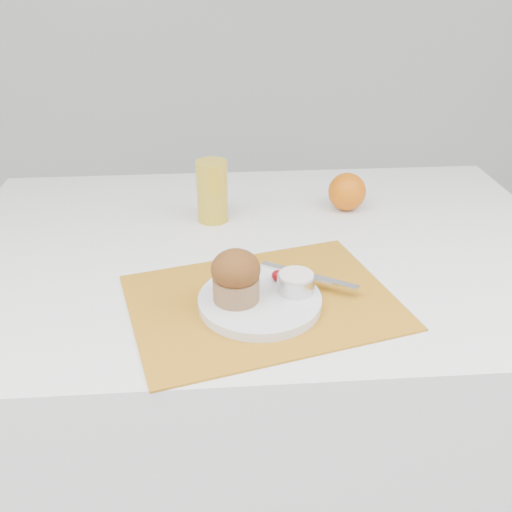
{
  "coord_description": "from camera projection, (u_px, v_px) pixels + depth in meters",
  "views": [
    {
      "loc": [
        -0.09,
        -0.93,
        1.27
      ],
      "look_at": [
        -0.02,
        -0.09,
        0.8
      ],
      "focal_mm": 40.0,
      "sensor_mm": 36.0,
      "label": 1
    }
  ],
  "objects": [
    {
      "name": "cream",
      "position": [
        296.0,
        276.0,
        0.91
      ],
      "size": [
        0.06,
        0.06,
        0.01
      ],
      "primitive_type": "cylinder",
      "rotation": [
        0.0,
        0.0,
        0.0
      ],
      "color": "silver",
      "rests_on": "ramekin"
    },
    {
      "name": "ramekin",
      "position": [
        296.0,
        283.0,
        0.92
      ],
      "size": [
        0.07,
        0.07,
        0.03
      ],
      "primitive_type": "cylinder",
      "rotation": [
        0.0,
        0.0,
        0.14
      ],
      "color": "silver",
      "rests_on": "plate"
    },
    {
      "name": "orange",
      "position": [
        347.0,
        192.0,
        1.23
      ],
      "size": [
        0.08,
        0.08,
        0.08
      ],
      "primitive_type": "sphere",
      "color": "#D86107",
      "rests_on": "table"
    },
    {
      "name": "table",
      "position": [
        261.0,
        391.0,
        1.29
      ],
      "size": [
        1.2,
        0.8,
        0.75
      ],
      "primitive_type": "cube",
      "color": "white",
      "rests_on": "ground"
    },
    {
      "name": "placemat",
      "position": [
        262.0,
        302.0,
        0.93
      ],
      "size": [
        0.49,
        0.41,
        0.0
      ],
      "primitive_type": "cube",
      "rotation": [
        0.0,
        0.0,
        0.25
      ],
      "color": "#B77519",
      "rests_on": "table"
    },
    {
      "name": "butter_knife",
      "position": [
        309.0,
        275.0,
        0.96
      ],
      "size": [
        0.16,
        0.11,
        0.0
      ],
      "primitive_type": "cube",
      "rotation": [
        0.0,
        0.0,
        -0.56
      ],
      "color": "silver",
      "rests_on": "plate"
    },
    {
      "name": "muffin",
      "position": [
        236.0,
        276.0,
        0.88
      ],
      "size": [
        0.08,
        0.08,
        0.08
      ],
      "color": "#946D47",
      "rests_on": "plate"
    },
    {
      "name": "raspberry_far",
      "position": [
        283.0,
        276.0,
        0.95
      ],
      "size": [
        0.02,
        0.02,
        0.02
      ],
      "primitive_type": "ellipsoid",
      "color": "#5C020F",
      "rests_on": "plate"
    },
    {
      "name": "raspberry_near",
      "position": [
        278.0,
        276.0,
        0.95
      ],
      "size": [
        0.02,
        0.02,
        0.02
      ],
      "primitive_type": "ellipsoid",
      "color": "#5D0207",
      "rests_on": "plate"
    },
    {
      "name": "juice_glass",
      "position": [
        212.0,
        191.0,
        1.17
      ],
      "size": [
        0.07,
        0.07,
        0.13
      ],
      "primitive_type": "cylinder",
      "rotation": [
        0.0,
        0.0,
        -0.09
      ],
      "color": "gold",
      "rests_on": "table"
    },
    {
      "name": "plate",
      "position": [
        260.0,
        301.0,
        0.91
      ],
      "size": [
        0.2,
        0.2,
        0.02
      ],
      "primitive_type": "cylinder",
      "rotation": [
        0.0,
        0.0,
        -0.03
      ],
      "color": "silver",
      "rests_on": "placemat"
    }
  ]
}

